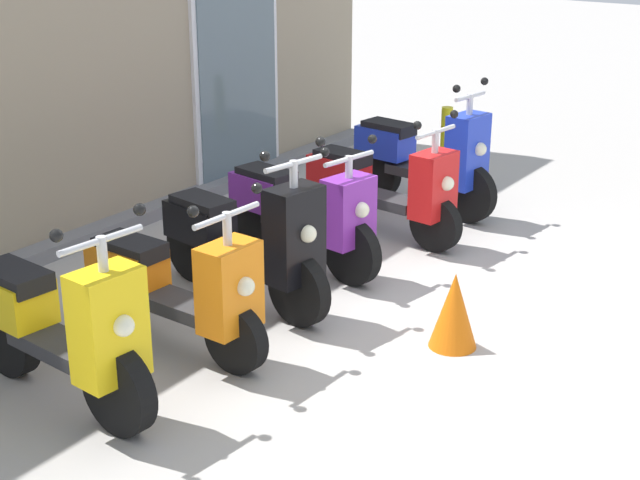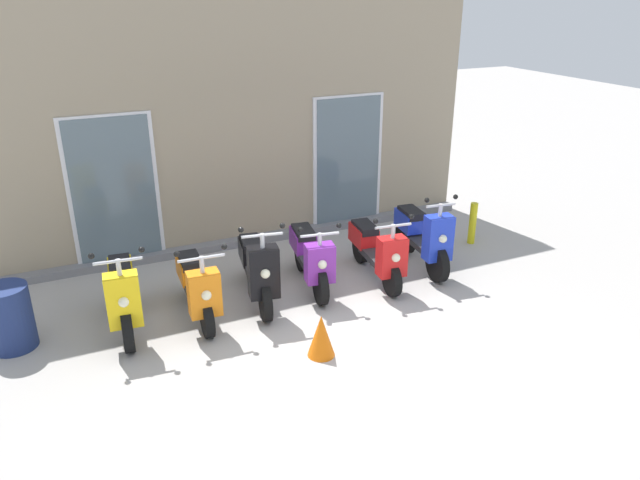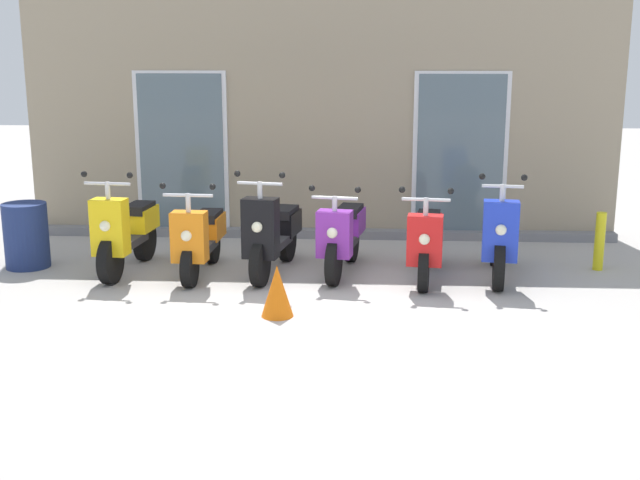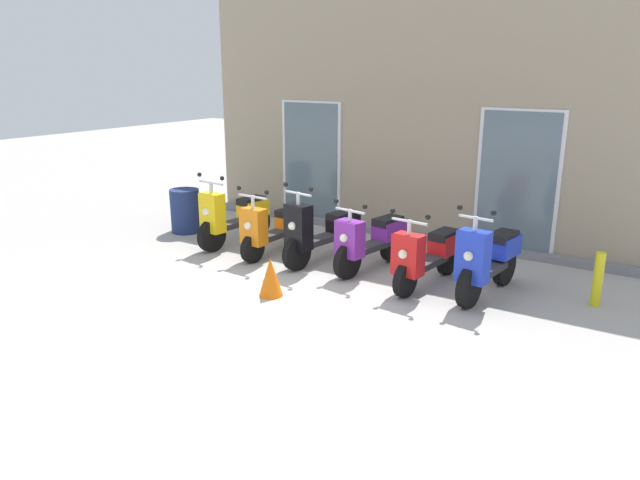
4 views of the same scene
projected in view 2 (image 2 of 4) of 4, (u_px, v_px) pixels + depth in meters
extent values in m
plane|color=#A8A39E|center=(325.00, 335.00, 7.40)|extent=(40.00, 40.00, 0.00)
cube|color=gray|center=(233.00, 116.00, 9.39)|extent=(8.18, 0.30, 4.16)
cube|color=slate|center=(245.00, 241.00, 9.96)|extent=(8.18, 0.20, 0.12)
cube|color=silver|center=(114.00, 192.00, 8.86)|extent=(1.30, 0.04, 2.30)
cube|color=slate|center=(114.00, 193.00, 8.84)|extent=(1.18, 0.02, 2.22)
cube|color=silver|center=(348.00, 163.00, 10.35)|extent=(1.30, 0.04, 2.30)
cube|color=slate|center=(348.00, 163.00, 10.33)|extent=(1.18, 0.02, 2.22)
cylinder|color=black|center=(128.00, 330.00, 7.01)|extent=(0.17, 0.54, 0.53)
cylinder|color=black|center=(123.00, 290.00, 7.93)|extent=(0.17, 0.54, 0.53)
cube|color=#2D2D30|center=(124.00, 302.00, 7.43)|extent=(0.32, 0.68, 0.09)
cube|color=yellow|center=(123.00, 300.00, 6.89)|extent=(0.40, 0.28, 0.64)
sphere|color=#F2EFCC|center=(124.00, 302.00, 6.77)|extent=(0.12, 0.12, 0.12)
cube|color=yellow|center=(121.00, 274.00, 7.74)|extent=(0.35, 0.55, 0.28)
cube|color=black|center=(120.00, 265.00, 7.65)|extent=(0.30, 0.50, 0.11)
cylinder|color=silver|center=(119.00, 268.00, 6.74)|extent=(0.06, 0.06, 0.21)
cylinder|color=silver|center=(118.00, 261.00, 6.70)|extent=(0.53, 0.09, 0.04)
sphere|color=black|center=(141.00, 250.00, 6.74)|extent=(0.07, 0.07, 0.07)
sphere|color=black|center=(91.00, 256.00, 6.58)|extent=(0.07, 0.07, 0.07)
cylinder|color=black|center=(207.00, 320.00, 7.31)|extent=(0.13, 0.45, 0.45)
cylinder|color=black|center=(190.00, 283.00, 8.21)|extent=(0.13, 0.45, 0.45)
cube|color=#2D2D30|center=(198.00, 293.00, 7.72)|extent=(0.29, 0.67, 0.09)
cube|color=orange|center=(204.00, 293.00, 7.21)|extent=(0.39, 0.26, 0.56)
sphere|color=#F2EFCC|center=(206.00, 295.00, 7.08)|extent=(0.12, 0.12, 0.12)
cube|color=orange|center=(190.00, 269.00, 8.03)|extent=(0.32, 0.53, 0.28)
cube|color=black|center=(190.00, 260.00, 7.94)|extent=(0.28, 0.49, 0.11)
cylinder|color=silver|center=(202.00, 265.00, 7.06)|extent=(0.06, 0.06, 0.23)
cylinder|color=silver|center=(201.00, 258.00, 7.03)|extent=(0.56, 0.06, 0.04)
sphere|color=black|center=(224.00, 247.00, 7.08)|extent=(0.07, 0.07, 0.07)
sphere|color=black|center=(176.00, 254.00, 6.89)|extent=(0.07, 0.07, 0.07)
cylinder|color=black|center=(265.00, 301.00, 7.66)|extent=(0.19, 0.53, 0.52)
cylinder|color=black|center=(251.00, 264.00, 8.68)|extent=(0.19, 0.53, 0.52)
cube|color=#2D2D30|center=(257.00, 275.00, 8.13)|extent=(0.38, 0.75, 0.09)
cube|color=black|center=(264.00, 272.00, 7.54)|extent=(0.41, 0.30, 0.67)
sphere|color=#F2EFCC|center=(265.00, 274.00, 7.41)|extent=(0.12, 0.12, 0.12)
cube|color=black|center=(251.00, 251.00, 8.50)|extent=(0.38, 0.56, 0.28)
cube|color=black|center=(251.00, 243.00, 8.41)|extent=(0.34, 0.52, 0.11)
cylinder|color=silver|center=(262.00, 241.00, 7.37)|extent=(0.06, 0.06, 0.20)
cylinder|color=silver|center=(262.00, 235.00, 7.34)|extent=(0.51, 0.12, 0.04)
sphere|color=black|center=(282.00, 226.00, 7.36)|extent=(0.07, 0.07, 0.07)
sphere|color=black|center=(241.00, 230.00, 7.24)|extent=(0.07, 0.07, 0.07)
cylinder|color=black|center=(321.00, 286.00, 8.05)|extent=(0.19, 0.52, 0.51)
cylinder|color=black|center=(301.00, 254.00, 9.01)|extent=(0.19, 0.52, 0.51)
cube|color=#2D2D30|center=(310.00, 263.00, 8.49)|extent=(0.37, 0.70, 0.09)
cube|color=purple|center=(320.00, 263.00, 7.96)|extent=(0.41, 0.30, 0.52)
sphere|color=#F2EFCC|center=(322.00, 265.00, 7.82)|extent=(0.12, 0.12, 0.12)
cube|color=purple|center=(303.00, 240.00, 8.81)|extent=(0.38, 0.56, 0.28)
cube|color=black|center=(303.00, 232.00, 8.72)|extent=(0.34, 0.52, 0.11)
cylinder|color=silver|center=(320.00, 240.00, 7.83)|extent=(0.06, 0.06, 0.19)
cylinder|color=silver|center=(320.00, 235.00, 7.80)|extent=(0.51, 0.12, 0.04)
sphere|color=black|center=(339.00, 226.00, 7.82)|extent=(0.07, 0.07, 0.07)
sphere|color=black|center=(300.00, 229.00, 7.70)|extent=(0.07, 0.07, 0.07)
cylinder|color=black|center=(392.00, 280.00, 8.28)|extent=(0.16, 0.47, 0.46)
cylinder|color=black|center=(361.00, 248.00, 9.28)|extent=(0.16, 0.47, 0.46)
cube|color=#2D2D30|center=(376.00, 257.00, 8.74)|extent=(0.34, 0.74, 0.09)
cube|color=red|center=(392.00, 257.00, 8.18)|extent=(0.41, 0.28, 0.55)
sphere|color=#F2EFCC|center=(396.00, 258.00, 8.05)|extent=(0.12, 0.12, 0.12)
cube|color=red|center=(364.00, 235.00, 9.10)|extent=(0.36, 0.55, 0.28)
cube|color=black|center=(365.00, 227.00, 9.01)|extent=(0.31, 0.51, 0.11)
cylinder|color=silver|center=(393.00, 232.00, 8.04)|extent=(0.06, 0.06, 0.21)
cylinder|color=silver|center=(393.00, 226.00, 8.01)|extent=(0.52, 0.10, 0.04)
sphere|color=black|center=(411.00, 217.00, 8.04)|extent=(0.07, 0.07, 0.07)
sphere|color=black|center=(376.00, 221.00, 7.89)|extent=(0.07, 0.07, 0.07)
cylinder|color=black|center=(437.00, 264.00, 8.67)|extent=(0.18, 0.54, 0.53)
cylinder|color=black|center=(406.00, 237.00, 9.60)|extent=(0.18, 0.54, 0.53)
cube|color=#2D2D30|center=(421.00, 244.00, 9.09)|extent=(0.34, 0.69, 0.09)
cube|color=#1E38C6|center=(438.00, 238.00, 8.55)|extent=(0.41, 0.29, 0.66)
sphere|color=#F2EFCC|center=(443.00, 239.00, 8.42)|extent=(0.12, 0.12, 0.12)
cube|color=#1E38C6|center=(410.00, 220.00, 9.38)|extent=(0.36, 0.55, 0.28)
cube|color=black|center=(411.00, 213.00, 9.30)|extent=(0.32, 0.51, 0.11)
cylinder|color=silver|center=(440.00, 211.00, 8.39)|extent=(0.06, 0.06, 0.20)
cylinder|color=silver|center=(441.00, 205.00, 8.36)|extent=(0.44, 0.09, 0.04)
sphere|color=black|center=(456.00, 197.00, 8.38)|extent=(0.07, 0.07, 0.07)
sphere|color=black|center=(427.00, 200.00, 8.26)|extent=(0.07, 0.07, 0.07)
cylinder|color=navy|center=(9.00, 318.00, 7.02)|extent=(0.52, 0.52, 0.79)
cylinder|color=yellow|center=(473.00, 223.00, 9.92)|extent=(0.12, 0.12, 0.70)
cone|color=orange|center=(321.00, 336.00, 6.91)|extent=(0.32, 0.32, 0.52)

